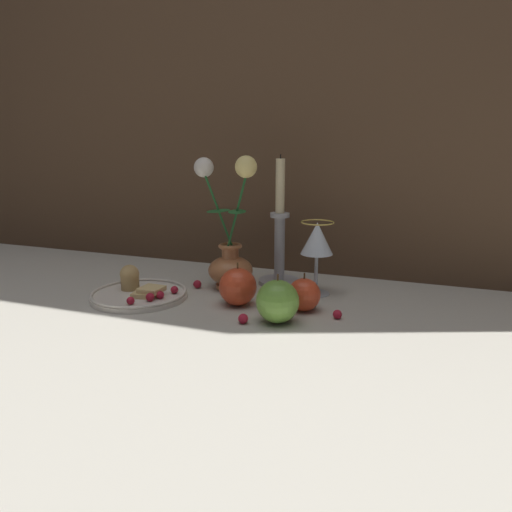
# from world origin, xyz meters

# --- Properties ---
(ground_plane) EXTENTS (2.40, 2.40, 0.00)m
(ground_plane) POSITION_xyz_m (0.00, 0.00, 0.00)
(ground_plane) COLOR #B7B2A3
(ground_plane) RESTS_ON ground
(wall_back) EXTENTS (2.40, 0.04, 1.20)m
(wall_back) POSITION_xyz_m (0.00, 0.31, 0.60)
(wall_back) COLOR brown
(wall_back) RESTS_ON ground_plane
(vase) EXTENTS (0.16, 0.10, 0.31)m
(vase) POSITION_xyz_m (-0.06, 0.09, 0.09)
(vase) COLOR #B77042
(vase) RESTS_ON ground_plane
(plate_with_pastries) EXTENTS (0.21, 0.21, 0.07)m
(plate_with_pastries) POSITION_xyz_m (-0.22, -0.04, 0.01)
(plate_with_pastries) COLOR silver
(plate_with_pastries) RESTS_ON ground_plane
(wine_glass) EXTENTS (0.07, 0.07, 0.16)m
(wine_glass) POSITION_xyz_m (0.14, 0.12, 0.12)
(wine_glass) COLOR silver
(wine_glass) RESTS_ON ground_plane
(candlestick) EXTENTS (0.10, 0.10, 0.31)m
(candlestick) POSITION_xyz_m (0.03, 0.16, 0.09)
(candlestick) COLOR #A3A3A8
(candlestick) RESTS_ON ground_plane
(apple_beside_vase) EXTENTS (0.07, 0.07, 0.08)m
(apple_beside_vase) POSITION_xyz_m (0.14, 0.00, 0.03)
(apple_beside_vase) COLOR #D14223
(apple_beside_vase) RESTS_ON ground_plane
(apple_near_glass) EXTENTS (0.08, 0.08, 0.09)m
(apple_near_glass) POSITION_xyz_m (-0.00, -0.01, 0.04)
(apple_near_glass) COLOR #D14223
(apple_near_glass) RESTS_ON ground_plane
(apple_at_table_edge) EXTENTS (0.08, 0.08, 0.09)m
(apple_at_table_edge) POSITION_xyz_m (0.11, -0.08, 0.04)
(apple_at_table_edge) COLOR #669938
(apple_at_table_edge) RESTS_ON ground_plane
(berry_near_plate) EXTENTS (0.02, 0.02, 0.02)m
(berry_near_plate) POSITION_xyz_m (-0.13, 0.06, 0.01)
(berry_near_plate) COLOR #AD192D
(berry_near_plate) RESTS_ON ground_plane
(berry_front_center) EXTENTS (0.02, 0.02, 0.02)m
(berry_front_center) POSITION_xyz_m (0.21, -0.02, 0.01)
(berry_front_center) COLOR #AD192D
(berry_front_center) RESTS_ON ground_plane
(berry_by_glass_stem) EXTENTS (0.02, 0.02, 0.02)m
(berry_by_glass_stem) POSITION_xyz_m (0.04, 0.07, 0.01)
(berry_by_glass_stem) COLOR #AD192D
(berry_by_glass_stem) RESTS_ON ground_plane
(berry_under_candlestick) EXTENTS (0.02, 0.02, 0.02)m
(berry_under_candlestick) POSITION_xyz_m (0.05, -0.11, 0.01)
(berry_under_candlestick) COLOR #AD192D
(berry_under_candlestick) RESTS_ON ground_plane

